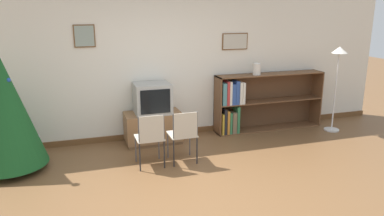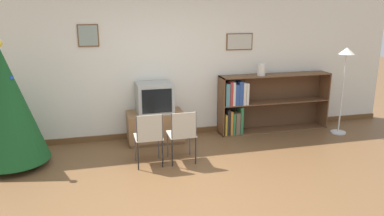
% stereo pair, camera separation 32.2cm
% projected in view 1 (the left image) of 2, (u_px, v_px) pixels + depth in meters
% --- Properties ---
extents(ground_plane, '(24.00, 24.00, 0.00)m').
position_uv_depth(ground_plane, '(205.00, 195.00, 4.72)').
color(ground_plane, brown).
extents(wall_back, '(9.02, 0.11, 2.70)m').
position_uv_depth(wall_back, '(159.00, 62.00, 6.57)').
color(wall_back, silver).
rests_on(wall_back, ground_plane).
extents(christmas_tree, '(1.05, 1.05, 1.86)m').
position_uv_depth(christmas_tree, '(4.00, 109.00, 5.21)').
color(christmas_tree, maroon).
rests_on(christmas_tree, ground_plane).
extents(tv_console, '(0.96, 0.52, 0.54)m').
position_uv_depth(tv_console, '(153.00, 128.00, 6.49)').
color(tv_console, brown).
rests_on(tv_console, ground_plane).
extents(television, '(0.61, 0.51, 0.52)m').
position_uv_depth(television, '(152.00, 98.00, 6.35)').
color(television, '#9E9E99').
rests_on(television, tv_console).
extents(folding_chair_left, '(0.40, 0.40, 0.82)m').
position_uv_depth(folding_chair_left, '(150.00, 137.00, 5.43)').
color(folding_chair_left, '#BCB29E').
rests_on(folding_chair_left, ground_plane).
extents(folding_chair_right, '(0.40, 0.40, 0.82)m').
position_uv_depth(folding_chair_right, '(184.00, 133.00, 5.58)').
color(folding_chair_right, '#BCB29E').
rests_on(folding_chair_right, ground_plane).
extents(bookshelf, '(2.14, 0.36, 1.08)m').
position_uv_depth(bookshelf, '(251.00, 103.00, 7.08)').
color(bookshelf, brown).
rests_on(bookshelf, ground_plane).
extents(vase, '(0.15, 0.15, 0.22)m').
position_uv_depth(vase, '(257.00, 69.00, 6.89)').
color(vase, silver).
rests_on(vase, bookshelf).
extents(standing_lamp, '(0.28, 0.28, 1.60)m').
position_uv_depth(standing_lamp, '(338.00, 67.00, 6.88)').
color(standing_lamp, silver).
rests_on(standing_lamp, ground_plane).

